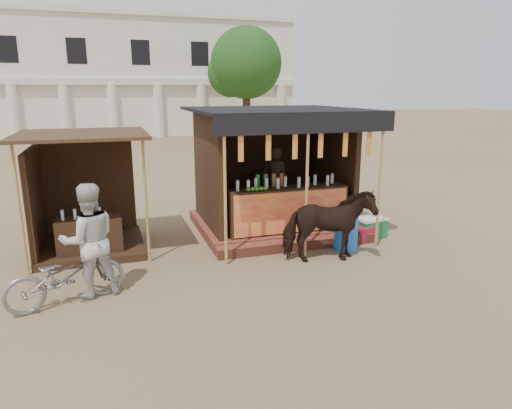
{
  "coord_description": "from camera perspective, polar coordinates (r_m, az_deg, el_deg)",
  "views": [
    {
      "loc": [
        -2.54,
        -6.22,
        3.17
      ],
      "look_at": [
        0.0,
        1.6,
        1.1
      ],
      "focal_mm": 32.0,
      "sensor_mm": 36.0,
      "label": 1
    }
  ],
  "objects": [
    {
      "name": "blue_barrel",
      "position": [
        9.44,
        11.18,
        -3.24
      ],
      "size": [
        0.61,
        0.61,
        0.79
      ],
      "primitive_type": "cylinder",
      "rotation": [
        0.0,
        0.0,
        -0.33
      ],
      "color": "blue",
      "rests_on": "ground"
    },
    {
      "name": "secondary_stall",
      "position": [
        9.76,
        -21.14,
        -0.59
      ],
      "size": [
        2.4,
        2.4,
        2.38
      ],
      "color": "#362113",
      "rests_on": "ground"
    },
    {
      "name": "tree",
      "position": [
        29.6,
        -1.67,
        16.95
      ],
      "size": [
        4.5,
        4.4,
        7.0
      ],
      "color": "#382314",
      "rests_on": "ground"
    },
    {
      "name": "main_stall",
      "position": [
        10.44,
        2.27,
        2.27
      ],
      "size": [
        3.6,
        3.61,
        2.78
      ],
      "color": "brown",
      "rests_on": "ground"
    },
    {
      "name": "bystander",
      "position": [
        7.54,
        -20.13,
        -4.25
      ],
      "size": [
        0.99,
        0.84,
        1.81
      ],
      "primitive_type": "imported",
      "rotation": [
        0.0,
        0.0,
        3.34
      ],
      "color": "#B9B9B2",
      "rests_on": "ground"
    },
    {
      "name": "red_crate",
      "position": [
        10.13,
        13.13,
        -3.54
      ],
      "size": [
        0.56,
        0.53,
        0.32
      ],
      "primitive_type": "cube",
      "rotation": [
        0.0,
        0.0,
        0.4
      ],
      "color": "maroon",
      "rests_on": "ground"
    },
    {
      "name": "ground",
      "position": [
        7.43,
        3.89,
        -11.16
      ],
      "size": [
        120.0,
        120.0,
        0.0
      ],
      "primitive_type": "plane",
      "color": "#846B4C",
      "rests_on": "ground"
    },
    {
      "name": "cow",
      "position": [
        8.62,
        9.01,
        -2.69
      ],
      "size": [
        1.76,
        1.02,
        1.4
      ],
      "primitive_type": "imported",
      "rotation": [
        0.0,
        0.0,
        1.41
      ],
      "color": "black",
      "rests_on": "ground"
    },
    {
      "name": "cooler",
      "position": [
        10.37,
        14.09,
        -2.77
      ],
      "size": [
        0.7,
        0.53,
        0.46
      ],
      "color": "#176934",
      "rests_on": "ground"
    },
    {
      "name": "motorbike",
      "position": [
        7.49,
        -22.7,
        -8.23
      ],
      "size": [
        1.86,
        1.13,
        0.92
      ],
      "primitive_type": "imported",
      "rotation": [
        0.0,
        0.0,
        1.89
      ],
      "color": "gray",
      "rests_on": "ground"
    },
    {
      "name": "background_building",
      "position": [
        36.18,
        -17.75,
        14.76
      ],
      "size": [
        26.0,
        7.45,
        8.18
      ],
      "color": "silver",
      "rests_on": "ground"
    }
  ]
}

